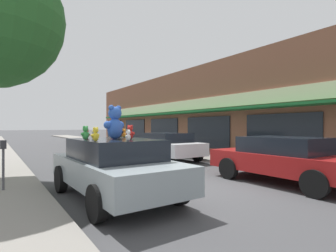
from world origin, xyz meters
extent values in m
plane|color=#424244|center=(0.00, 0.00, 0.00)|extent=(260.00, 260.00, 0.00)
cube|color=gray|center=(5.17, 0.00, 0.08)|extent=(2.75, 90.00, 0.16)
cube|color=brown|center=(13.34, 6.72, 2.95)|extent=(13.58, 36.23, 5.89)
cube|color=#19662D|center=(5.97, 6.72, 2.73)|extent=(1.15, 30.44, 0.12)
cube|color=beige|center=(6.50, 6.72, 3.28)|extent=(0.08, 28.99, 0.70)
cube|color=black|center=(6.51, 1.54, 1.40)|extent=(0.06, 3.93, 2.00)
cube|color=black|center=(6.51, 6.72, 1.40)|extent=(0.06, 3.93, 2.00)
cube|color=black|center=(6.51, 11.90, 1.40)|extent=(0.06, 3.93, 2.00)
cube|color=black|center=(6.51, 17.07, 1.40)|extent=(0.06, 3.93, 2.00)
cube|color=black|center=(6.51, 22.25, 1.40)|extent=(0.06, 3.93, 2.00)
cube|color=#8C999E|center=(-2.44, 0.27, 0.67)|extent=(2.05, 4.50, 0.62)
cube|color=black|center=(-2.44, 0.27, 1.22)|extent=(1.77, 2.49, 0.49)
cylinder|color=black|center=(-3.43, 1.63, 0.36)|extent=(0.22, 0.72, 0.72)
cylinder|color=black|center=(-1.52, 1.67, 0.36)|extent=(0.22, 0.72, 0.72)
cylinder|color=black|center=(-3.36, -1.13, 0.36)|extent=(0.22, 0.72, 0.72)
cylinder|color=black|center=(-1.45, -1.09, 0.36)|extent=(0.22, 0.72, 0.72)
ellipsoid|color=blue|center=(-2.42, 0.28, 1.73)|extent=(0.49, 0.46, 0.52)
sphere|color=blue|center=(-2.42, 0.28, 2.11)|extent=(0.42, 0.42, 0.33)
sphere|color=blue|center=(-2.31, 0.32, 2.24)|extent=(0.18, 0.18, 0.14)
sphere|color=blue|center=(-2.53, 0.24, 2.24)|extent=(0.18, 0.18, 0.14)
sphere|color=#548DFF|center=(-2.47, 0.41, 2.09)|extent=(0.16, 0.16, 0.13)
sphere|color=blue|center=(-2.23, 0.38, 1.82)|extent=(0.25, 0.25, 0.19)
sphere|color=blue|center=(-2.63, 0.24, 1.82)|extent=(0.25, 0.25, 0.19)
ellipsoid|color=green|center=(-3.14, 0.33, 1.57)|extent=(0.20, 0.19, 0.21)
sphere|color=green|center=(-3.14, 0.33, 1.72)|extent=(0.18, 0.18, 0.13)
sphere|color=green|center=(-3.10, 0.35, 1.77)|extent=(0.07, 0.07, 0.05)
sphere|color=green|center=(-3.18, 0.31, 1.77)|extent=(0.07, 0.07, 0.05)
sphere|color=#5ADA6D|center=(-3.17, 0.38, 1.71)|extent=(0.07, 0.07, 0.05)
sphere|color=green|center=(-3.07, 0.38, 1.60)|extent=(0.10, 0.10, 0.08)
sphere|color=green|center=(-3.22, 0.30, 1.60)|extent=(0.10, 0.10, 0.08)
ellipsoid|color=orange|center=(-1.78, 1.15, 1.54)|extent=(0.15, 0.14, 0.15)
sphere|color=orange|center=(-1.78, 1.15, 1.66)|extent=(0.13, 0.13, 0.10)
sphere|color=orange|center=(-1.75, 1.17, 1.69)|extent=(0.05, 0.05, 0.04)
sphere|color=orange|center=(-1.81, 1.14, 1.69)|extent=(0.05, 0.05, 0.04)
sphere|color=#FFBA41|center=(-1.80, 1.19, 1.65)|extent=(0.05, 0.05, 0.04)
sphere|color=orange|center=(-1.73, 1.18, 1.57)|extent=(0.07, 0.07, 0.06)
sphere|color=orange|center=(-1.84, 1.14, 1.57)|extent=(0.07, 0.07, 0.06)
ellipsoid|color=purple|center=(-2.14, 1.07, 1.54)|extent=(0.14, 0.13, 0.15)
sphere|color=purple|center=(-2.14, 1.07, 1.65)|extent=(0.12, 0.12, 0.09)
sphere|color=purple|center=(-2.11, 1.06, 1.68)|extent=(0.05, 0.05, 0.04)
sphere|color=purple|center=(-2.17, 1.08, 1.68)|extent=(0.05, 0.05, 0.04)
sphere|color=#BA67ED|center=(-2.12, 1.10, 1.64)|extent=(0.05, 0.05, 0.04)
sphere|color=purple|center=(-2.08, 1.05, 1.56)|extent=(0.07, 0.07, 0.05)
sphere|color=purple|center=(-2.19, 1.10, 1.56)|extent=(0.07, 0.07, 0.05)
ellipsoid|color=olive|center=(-2.88, 1.08, 1.54)|extent=(0.14, 0.14, 0.14)
sphere|color=olive|center=(-2.88, 1.08, 1.64)|extent=(0.12, 0.12, 0.09)
sphere|color=olive|center=(-2.85, 1.07, 1.68)|extent=(0.05, 0.05, 0.04)
sphere|color=olive|center=(-2.91, 1.10, 1.68)|extent=(0.05, 0.05, 0.04)
sphere|color=tan|center=(-2.86, 1.12, 1.64)|extent=(0.05, 0.05, 0.03)
sphere|color=olive|center=(-2.83, 1.06, 1.56)|extent=(0.07, 0.07, 0.05)
sphere|color=olive|center=(-2.93, 1.12, 1.56)|extent=(0.07, 0.07, 0.05)
ellipsoid|color=black|center=(-2.02, 0.97, 1.58)|extent=(0.22, 0.20, 0.24)
sphere|color=black|center=(-2.02, 0.97, 1.76)|extent=(0.18, 0.18, 0.15)
sphere|color=black|center=(-1.97, 0.96, 1.82)|extent=(0.08, 0.08, 0.06)
sphere|color=black|center=(-2.07, 0.99, 1.82)|extent=(0.08, 0.08, 0.06)
sphere|color=#3A3A3D|center=(-2.00, 1.03, 1.75)|extent=(0.07, 0.07, 0.06)
sphere|color=black|center=(-1.93, 0.96, 1.62)|extent=(0.11, 0.11, 0.09)
sphere|color=black|center=(-2.11, 1.01, 1.62)|extent=(0.11, 0.11, 0.09)
ellipsoid|color=white|center=(-2.51, -0.69, 1.54)|extent=(0.15, 0.15, 0.15)
sphere|color=white|center=(-2.51, -0.69, 1.66)|extent=(0.14, 0.14, 0.10)
sphere|color=white|center=(-2.48, -0.67, 1.69)|extent=(0.06, 0.06, 0.04)
sphere|color=white|center=(-2.54, -0.71, 1.69)|extent=(0.06, 0.06, 0.04)
sphere|color=white|center=(-2.54, -0.66, 1.65)|extent=(0.05, 0.05, 0.04)
sphere|color=white|center=(-2.47, -0.65, 1.57)|extent=(0.08, 0.08, 0.06)
sphere|color=white|center=(-2.57, -0.72, 1.57)|extent=(0.08, 0.08, 0.06)
ellipsoid|color=beige|center=(-2.86, 0.59, 1.53)|extent=(0.11, 0.09, 0.13)
sphere|color=beige|center=(-2.86, 0.59, 1.63)|extent=(0.09, 0.09, 0.08)
sphere|color=beige|center=(-2.83, 0.59, 1.66)|extent=(0.04, 0.04, 0.04)
sphere|color=beige|center=(-2.89, 0.59, 1.66)|extent=(0.04, 0.04, 0.04)
sphere|color=white|center=(-2.86, 0.63, 1.63)|extent=(0.03, 0.03, 0.03)
sphere|color=beige|center=(-2.81, 0.60, 1.56)|extent=(0.05, 0.05, 0.05)
sphere|color=beige|center=(-2.92, 0.60, 1.56)|extent=(0.05, 0.05, 0.05)
ellipsoid|color=yellow|center=(-3.13, -0.39, 1.56)|extent=(0.18, 0.18, 0.19)
sphere|color=yellow|center=(-3.13, -0.39, 1.70)|extent=(0.16, 0.16, 0.12)
sphere|color=yellow|center=(-3.10, -0.37, 1.74)|extent=(0.07, 0.07, 0.05)
sphere|color=yellow|center=(-3.17, -0.41, 1.74)|extent=(0.07, 0.07, 0.05)
sphere|color=#FFFF4D|center=(-3.16, -0.35, 1.69)|extent=(0.06, 0.06, 0.05)
sphere|color=yellow|center=(-3.07, -0.35, 1.59)|extent=(0.09, 0.09, 0.07)
sphere|color=yellow|center=(-3.21, -0.42, 1.59)|extent=(0.09, 0.09, 0.07)
ellipsoid|color=red|center=(-2.18, -0.08, 1.57)|extent=(0.20, 0.21, 0.22)
sphere|color=red|center=(-2.18, -0.08, 1.74)|extent=(0.18, 0.18, 0.14)
sphere|color=red|center=(-2.16, -0.12, 1.79)|extent=(0.08, 0.08, 0.06)
sphere|color=red|center=(-2.20, -0.03, 1.79)|extent=(0.08, 0.08, 0.06)
sphere|color=#FF4741|center=(-2.12, -0.05, 1.73)|extent=(0.07, 0.07, 0.05)
sphere|color=red|center=(-2.13, -0.15, 1.61)|extent=(0.11, 0.11, 0.08)
sphere|color=red|center=(-2.20, 0.01, 1.61)|extent=(0.11, 0.11, 0.08)
cube|color=maroon|center=(2.61, -1.10, 0.65)|extent=(1.91, 4.61, 0.59)
cube|color=black|center=(2.61, -1.10, 1.20)|extent=(1.68, 2.41, 0.50)
cylinder|color=black|center=(1.67, 0.33, 0.36)|extent=(0.20, 0.72, 0.72)
cylinder|color=black|center=(3.55, 0.33, 0.36)|extent=(0.20, 0.72, 0.72)
cylinder|color=black|center=(1.67, -2.53, 0.36)|extent=(0.20, 0.72, 0.72)
cube|color=silver|center=(2.61, 5.58, 0.67)|extent=(2.00, 4.44, 0.62)
cube|color=black|center=(2.61, 5.58, 1.21)|extent=(1.76, 2.53, 0.46)
cylinder|color=black|center=(1.63, 6.96, 0.36)|extent=(0.20, 0.72, 0.72)
cylinder|color=black|center=(3.59, 6.96, 0.36)|extent=(0.20, 0.72, 0.72)
cylinder|color=black|center=(1.63, 4.21, 0.36)|extent=(0.20, 0.72, 0.72)
cylinder|color=black|center=(3.59, 4.21, 0.36)|extent=(0.20, 0.72, 0.72)
cylinder|color=#4C4C51|center=(-4.74, 2.01, 0.68)|extent=(0.06, 0.06, 1.05)
cube|color=#2D2D33|center=(-4.74, 2.01, 1.32)|extent=(0.14, 0.10, 0.22)
camera|label=1|loc=(-4.96, -5.89, 1.79)|focal=28.00mm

